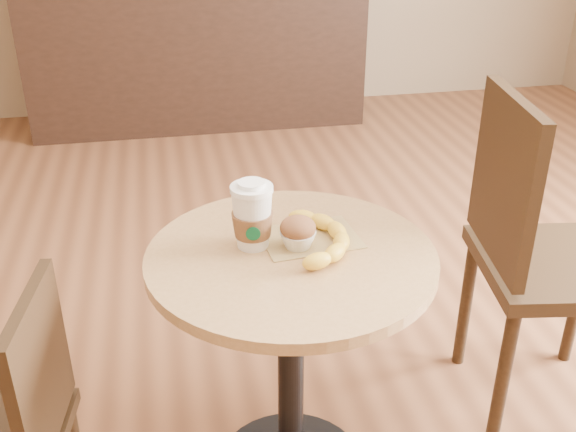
# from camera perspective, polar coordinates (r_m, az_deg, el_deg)

# --- Properties ---
(cafe_table) EXTENTS (0.71, 0.71, 0.75)m
(cafe_table) POSITION_cam_1_polar(r_m,az_deg,el_deg) (1.76, 0.25, -9.12)
(cafe_table) COLOR black
(cafe_table) RESTS_ON ground
(chair_right) EXTENTS (0.52, 0.52, 1.04)m
(chair_right) POSITION_cam_1_polar(r_m,az_deg,el_deg) (2.14, 20.38, -2.70)
(chair_right) COLOR black
(chair_right) RESTS_ON ground
(service_counter) EXTENTS (2.30, 0.65, 1.04)m
(service_counter) POSITION_cam_1_polar(r_m,az_deg,el_deg) (4.72, -7.74, 14.05)
(service_counter) COLOR black
(service_counter) RESTS_ON ground
(kraft_bag) EXTENTS (0.26, 0.20, 0.00)m
(kraft_bag) POSITION_cam_1_polar(r_m,az_deg,el_deg) (1.70, 1.85, -1.85)
(kraft_bag) COLOR #997D4A
(kraft_bag) RESTS_ON cafe_table
(coffee_cup) EXTENTS (0.10, 0.11, 0.17)m
(coffee_cup) POSITION_cam_1_polar(r_m,az_deg,el_deg) (1.63, -3.04, -0.15)
(coffee_cup) COLOR silver
(coffee_cup) RESTS_ON cafe_table
(muffin) EXTENTS (0.09, 0.09, 0.08)m
(muffin) POSITION_cam_1_polar(r_m,az_deg,el_deg) (1.64, 0.85, -1.40)
(muffin) COLOR silver
(muffin) RESTS_ON kraft_bag
(banana) EXTENTS (0.20, 0.32, 0.04)m
(banana) POSITION_cam_1_polar(r_m,az_deg,el_deg) (1.66, 2.99, -1.76)
(banana) COLOR yellow
(banana) RESTS_ON kraft_bag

